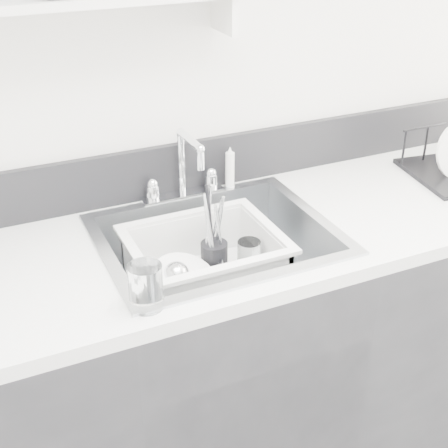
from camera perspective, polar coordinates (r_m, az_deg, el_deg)
name	(u,v)px	position (r m, az deg, el deg)	size (l,w,h in m)	color
counter_run	(217,363)	(1.98, -0.62, -12.61)	(3.20, 0.62, 0.92)	black
backsplash	(177,168)	(1.92, -4.34, 5.09)	(3.20, 0.02, 0.16)	black
sink	(217,263)	(1.76, -0.68, -3.56)	(0.64, 0.52, 0.20)	silver
faucet	(183,181)	(1.89, -3.75, 3.96)	(0.26, 0.18, 0.23)	silver
side_sprayer	(230,168)	(1.95, 0.54, 5.16)	(0.03, 0.03, 0.14)	silver
wall_shelf	(41,6)	(1.63, -16.36, 18.55)	(1.00, 0.16, 0.12)	silver
wash_tub	(205,262)	(1.76, -1.77, -3.51)	(0.42, 0.34, 0.16)	silver
plate_stack	(187,286)	(1.74, -3.36, -5.67)	(0.23, 0.22, 0.09)	white
utensil_cup	(214,255)	(1.80, -0.92, -2.87)	(0.08, 0.08, 0.26)	black
ladle	(203,281)	(1.72, -1.98, -5.20)	(0.29, 0.10, 0.08)	silver
tumbler_in_tub	(249,256)	(1.82, 2.29, -2.96)	(0.07, 0.07, 0.10)	white
tumbler_counter	(146,287)	(1.42, -7.17, -5.69)	(0.08, 0.08, 0.11)	white
bowl_small	(253,284)	(1.75, 2.63, -5.51)	(0.11, 0.11, 0.03)	white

